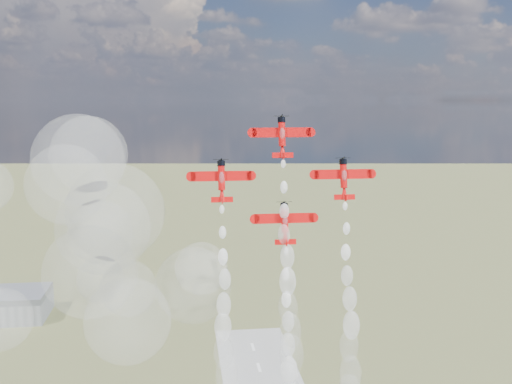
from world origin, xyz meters
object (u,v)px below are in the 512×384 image
at_px(plane_lead, 282,136).
at_px(plane_right, 344,178).
at_px(plane_left, 222,180).
at_px(plane_slot, 285,222).

bearing_deg(plane_lead, plane_right, -9.01).
height_order(plane_lead, plane_left, plane_lead).
xyz_separation_m(plane_left, plane_right, (26.97, 0.00, 0.00)).
xyz_separation_m(plane_lead, plane_slot, (0.00, -4.28, -18.39)).
height_order(plane_lead, plane_right, plane_lead).
relative_size(plane_left, plane_right, 1.00).
height_order(plane_left, plane_right, same).
relative_size(plane_lead, plane_slot, 1.00).
relative_size(plane_left, plane_slot, 1.00).
xyz_separation_m(plane_left, plane_slot, (13.48, -2.14, -9.19)).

